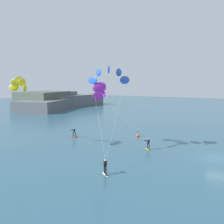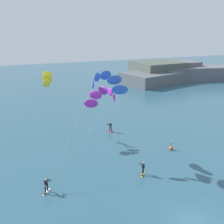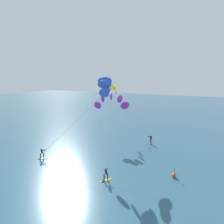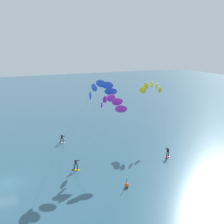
# 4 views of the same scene
# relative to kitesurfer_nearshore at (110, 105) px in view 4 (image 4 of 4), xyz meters

# --- Properties ---
(ground_plane) EXTENTS (240.00, 240.00, 0.00)m
(ground_plane) POSITION_rel_kitesurfer_nearshore_xyz_m (2.69, -15.58, -8.28)
(ground_plane) COLOR #2D566B
(kitesurfer_nearshore) EXTENTS (6.02, 8.89, 9.84)m
(kitesurfer_nearshore) POSITION_rel_kitesurfer_nearshore_xyz_m (0.00, 0.00, 0.00)
(kitesurfer_nearshore) COLOR yellow
(kitesurfer_nearshore) RESTS_ON ground
(kitesurfer_mid_water) EXTENTS (11.16, 7.82, 12.09)m
(kitesurfer_mid_water) POSITION_rel_kitesurfer_nearshore_xyz_m (-0.63, -1.44, 2.13)
(kitesurfer_mid_water) COLOR white
(kitesurfer_mid_water) RESTS_ON ground
(kitesurfer_far_out) EXTENTS (11.11, 5.69, 10.60)m
(kitesurfer_far_out) POSITION_rel_kitesurfer_nearshore_xyz_m (-4.93, 10.51, 0.78)
(kitesurfer_far_out) COLOR red
(kitesurfer_far_out) RESTS_ON ground
(marker_buoy) EXTENTS (0.56, 0.56, 1.38)m
(marker_buoy) POSITION_rel_kitesurfer_nearshore_xyz_m (9.61, -1.94, -7.99)
(marker_buoy) COLOR #EA5119
(marker_buoy) RESTS_ON ground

